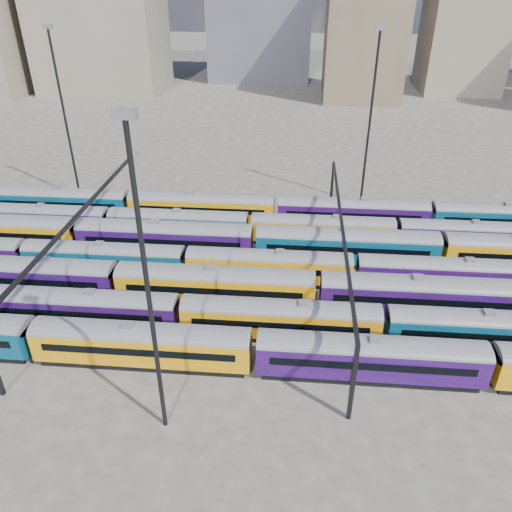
# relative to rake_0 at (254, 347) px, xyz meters

# --- Properties ---
(ground) EXTENTS (500.00, 500.00, 0.00)m
(ground) POSITION_rel_rake_0_xyz_m (-1.66, 15.00, -2.68)
(ground) COLOR #433F39
(ground) RESTS_ON ground
(rake_0) EXTENTS (124.15, 3.03, 5.10)m
(rake_0) POSITION_rel_rake_0_xyz_m (0.00, 0.00, 0.00)
(rake_0) COLOR black
(rake_0) RESTS_ON ground
(rake_1) EXTENTS (140.75, 2.94, 4.95)m
(rake_1) POSITION_rel_rake_0_xyz_m (2.15, 5.00, -0.08)
(rake_1) COLOR black
(rake_1) RESTS_ON ground
(rake_2) EXTENTS (131.66, 3.21, 5.41)m
(rake_2) POSITION_rel_rake_0_xyz_m (-16.14, 10.00, 0.17)
(rake_2) COLOR black
(rake_2) RESTS_ON ground
(rake_3) EXTENTS (117.99, 2.88, 4.84)m
(rake_3) POSITION_rel_rake_0_xyz_m (10.27, 15.00, -0.14)
(rake_3) COLOR black
(rake_3) RESTS_ON ground
(rake_4) EXTENTS (113.34, 3.32, 5.60)m
(rake_4) POSITION_rel_rake_0_xyz_m (-13.18, 20.00, 0.26)
(rake_4) COLOR black
(rake_4) RESTS_ON ground
(rake_5) EXTENTS (135.42, 2.83, 4.75)m
(rake_5) POSITION_rel_rake_0_xyz_m (6.81, 25.00, -0.18)
(rake_5) COLOR black
(rake_5) RESTS_ON ground
(rake_6) EXTENTS (128.14, 3.12, 5.27)m
(rake_6) POSITION_rel_rake_0_xyz_m (-21.07, 30.00, 0.09)
(rake_6) COLOR black
(rake_6) RESTS_ON ground
(gantry_1) EXTENTS (0.35, 40.35, 8.03)m
(gantry_1) POSITION_rel_rake_0_xyz_m (-21.66, 15.00, 4.11)
(gantry_1) COLOR black
(gantry_1) RESTS_ON ground
(gantry_2) EXTENTS (0.35, 40.35, 8.03)m
(gantry_2) POSITION_rel_rake_0_xyz_m (8.34, 15.00, 4.11)
(gantry_2) COLOR black
(gantry_2) RESTS_ON ground
(mast_1) EXTENTS (1.40, 0.50, 25.60)m
(mast_1) POSITION_rel_rake_0_xyz_m (-31.66, 37.00, 11.29)
(mast_1) COLOR black
(mast_1) RESTS_ON ground
(mast_2) EXTENTS (1.40, 0.50, 25.60)m
(mast_2) POSITION_rel_rake_0_xyz_m (-6.66, -7.00, 11.29)
(mast_2) COLOR black
(mast_2) RESTS_ON ground
(mast_3) EXTENTS (1.40, 0.50, 25.60)m
(mast_3) POSITION_rel_rake_0_xyz_m (13.34, 39.00, 11.29)
(mast_3) COLOR black
(mast_3) RESTS_ON ground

